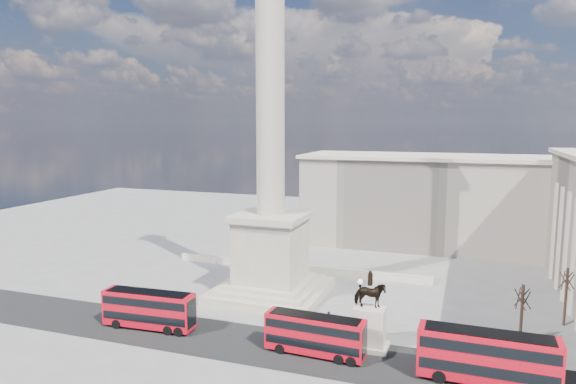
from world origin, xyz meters
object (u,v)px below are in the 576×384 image
(red_bus_b, at_px, (315,335))
(red_bus_c, at_px, (488,357))
(pedestrian_standing, at_px, (424,346))
(nelsons_column, at_px, (271,197))
(pedestrian_walking, at_px, (349,334))
(red_bus_a, at_px, (149,309))
(pedestrian_crossing, at_px, (329,320))
(victorian_lamp, at_px, (360,304))
(equestrian_statue, at_px, (369,322))

(red_bus_b, relative_size, red_bus_c, 0.85)
(red_bus_c, bearing_deg, pedestrian_standing, 143.88)
(nelsons_column, relative_size, pedestrian_walking, 26.40)
(red_bus_a, relative_size, pedestrian_crossing, 5.41)
(red_bus_c, distance_m, pedestrian_walking, 13.84)
(victorian_lamp, xyz_separation_m, pedestrian_walking, (-0.73, -1.41, -2.85))
(nelsons_column, distance_m, red_bus_a, 20.34)
(victorian_lamp, relative_size, equestrian_statue, 0.80)
(victorian_lamp, height_order, pedestrian_standing, victorian_lamp)
(nelsons_column, bearing_deg, victorian_lamp, -36.08)
(nelsons_column, xyz_separation_m, victorian_lamp, (13.85, -10.09, -9.12))
(red_bus_a, relative_size, pedestrian_standing, 6.83)
(nelsons_column, distance_m, victorian_lamp, 19.41)
(red_bus_a, height_order, pedestrian_crossing, red_bus_a)
(red_bus_b, relative_size, equestrian_statue, 1.23)
(red_bus_b, bearing_deg, victorian_lamp, 60.59)
(nelsons_column, height_order, red_bus_c, nelsons_column)
(equestrian_statue, bearing_deg, nelsons_column, 141.66)
(victorian_lamp, distance_m, pedestrian_crossing, 4.95)
(red_bus_a, xyz_separation_m, red_bus_c, (34.65, -0.66, 0.27))
(equestrian_statue, xyz_separation_m, pedestrian_crossing, (-5.11, 3.55, -1.82))
(red_bus_a, xyz_separation_m, victorian_lamp, (22.30, 4.99, 1.60))
(pedestrian_crossing, bearing_deg, red_bus_a, 71.85)
(equestrian_statue, height_order, pedestrian_walking, equestrian_statue)
(nelsons_column, height_order, equestrian_statue, nelsons_column)
(equestrian_statue, relative_size, pedestrian_walking, 4.27)
(pedestrian_walking, xyz_separation_m, pedestrian_crossing, (-3.01, 3.00, 0.02))
(red_bus_b, bearing_deg, nelsons_column, 127.46)
(red_bus_b, distance_m, equestrian_statue, 5.70)
(red_bus_b, bearing_deg, red_bus_a, -177.86)
(nelsons_column, xyz_separation_m, pedestrian_standing, (20.54, -11.50, -12.15))
(red_bus_c, height_order, victorian_lamp, victorian_lamp)
(red_bus_b, xyz_separation_m, pedestrian_standing, (9.94, 3.78, -1.32))
(victorian_lamp, xyz_separation_m, pedestrian_crossing, (-3.73, 1.59, -2.83))
(nelsons_column, relative_size, equestrian_statue, 6.18)
(red_bus_a, bearing_deg, pedestrian_standing, 3.78)
(pedestrian_crossing, bearing_deg, red_bus_c, -151.92)
(red_bus_b, distance_m, pedestrian_walking, 4.69)
(red_bus_b, distance_m, pedestrian_crossing, 6.89)
(pedestrian_walking, height_order, pedestrian_standing, pedestrian_walking)
(nelsons_column, distance_m, red_bus_b, 21.52)
(victorian_lamp, relative_size, pedestrian_standing, 4.21)
(pedestrian_walking, distance_m, pedestrian_standing, 7.42)
(victorian_lamp, bearing_deg, pedestrian_crossing, 156.90)
(victorian_lamp, relative_size, pedestrian_crossing, 3.33)
(red_bus_a, height_order, victorian_lamp, victorian_lamp)
(equestrian_statue, bearing_deg, pedestrian_walking, 165.38)
(red_bus_b, height_order, pedestrian_crossing, red_bus_b)
(red_bus_c, distance_m, victorian_lamp, 13.65)
(red_bus_b, relative_size, pedestrian_standing, 6.47)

